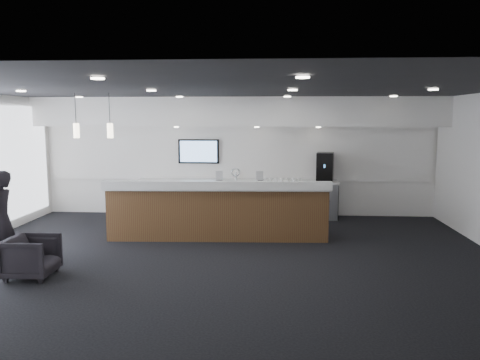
# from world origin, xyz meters

# --- Properties ---
(ground) EXTENTS (10.00, 10.00, 0.00)m
(ground) POSITION_xyz_m (0.00, 0.00, 0.00)
(ground) COLOR black
(ground) RESTS_ON ground
(ceiling) EXTENTS (10.00, 8.00, 0.02)m
(ceiling) POSITION_xyz_m (0.00, 0.00, 3.00)
(ceiling) COLOR black
(ceiling) RESTS_ON back_wall
(back_wall) EXTENTS (10.00, 0.02, 3.00)m
(back_wall) POSITION_xyz_m (0.00, 4.00, 1.50)
(back_wall) COLOR white
(back_wall) RESTS_ON ground
(soffit_bulkhead) EXTENTS (10.00, 0.90, 0.70)m
(soffit_bulkhead) POSITION_xyz_m (0.00, 3.55, 2.65)
(soffit_bulkhead) COLOR white
(soffit_bulkhead) RESTS_ON back_wall
(alcove_panel) EXTENTS (9.80, 0.06, 1.40)m
(alcove_panel) POSITION_xyz_m (0.00, 3.97, 1.60)
(alcove_panel) COLOR white
(alcove_panel) RESTS_ON back_wall
(back_credenza) EXTENTS (5.06, 0.66, 0.95)m
(back_credenza) POSITION_xyz_m (-0.00, 3.64, 0.48)
(back_credenza) COLOR #9EA0A7
(back_credenza) RESTS_ON ground
(wall_tv) EXTENTS (1.05, 0.08, 0.62)m
(wall_tv) POSITION_xyz_m (-1.00, 3.91, 1.65)
(wall_tv) COLOR black
(wall_tv) RESTS_ON back_wall
(pendant_left) EXTENTS (0.12, 0.12, 0.30)m
(pendant_left) POSITION_xyz_m (-2.40, 0.80, 2.25)
(pendant_left) COLOR beige
(pendant_left) RESTS_ON ceiling
(pendant_right) EXTENTS (0.12, 0.12, 0.30)m
(pendant_right) POSITION_xyz_m (-3.10, 0.80, 2.25)
(pendant_right) COLOR beige
(pendant_right) RESTS_ON ceiling
(ceiling_can_lights) EXTENTS (7.00, 5.00, 0.02)m
(ceiling_can_lights) POSITION_xyz_m (0.00, 0.00, 2.97)
(ceiling_can_lights) COLOR white
(ceiling_can_lights) RESTS_ON ceiling
(service_counter) EXTENTS (4.61, 0.96, 1.49)m
(service_counter) POSITION_xyz_m (-0.24, 1.50, 0.58)
(service_counter) COLOR #4F2C1A
(service_counter) RESTS_ON ground
(coffee_machine) EXTENTS (0.48, 0.56, 0.70)m
(coffee_machine) POSITION_xyz_m (2.20, 3.68, 1.30)
(coffee_machine) COLOR black
(coffee_machine) RESTS_ON back_credenza
(info_sign_left) EXTENTS (0.18, 0.04, 0.24)m
(info_sign_left) POSITION_xyz_m (-0.43, 3.55, 1.07)
(info_sign_left) COLOR silver
(info_sign_left) RESTS_ON back_credenza
(info_sign_right) EXTENTS (0.18, 0.06, 0.24)m
(info_sign_right) POSITION_xyz_m (0.58, 3.56, 1.07)
(info_sign_right) COLOR silver
(info_sign_right) RESTS_ON back_credenza
(armchair) EXTENTS (0.74, 0.72, 0.66)m
(armchair) POSITION_xyz_m (-2.91, -1.06, 0.33)
(armchair) COLOR black
(armchair) RESTS_ON ground
(lounge_guest) EXTENTS (0.44, 0.63, 1.63)m
(lounge_guest) POSITION_xyz_m (-3.70, -0.53, 0.82)
(lounge_guest) COLOR black
(lounge_guest) RESTS_ON ground
(cup_0) EXTENTS (0.09, 0.09, 0.09)m
(cup_0) POSITION_xyz_m (1.57, 3.53, 0.99)
(cup_0) COLOR white
(cup_0) RESTS_ON back_credenza
(cup_1) EXTENTS (0.13, 0.13, 0.09)m
(cup_1) POSITION_xyz_m (1.43, 3.53, 0.99)
(cup_1) COLOR white
(cup_1) RESTS_ON back_credenza
(cup_2) EXTENTS (0.12, 0.12, 0.09)m
(cup_2) POSITION_xyz_m (1.29, 3.53, 0.99)
(cup_2) COLOR white
(cup_2) RESTS_ON back_credenza
(cup_3) EXTENTS (0.12, 0.12, 0.09)m
(cup_3) POSITION_xyz_m (1.15, 3.53, 0.99)
(cup_3) COLOR white
(cup_3) RESTS_ON back_credenza
(cup_4) EXTENTS (0.13, 0.13, 0.09)m
(cup_4) POSITION_xyz_m (1.01, 3.53, 0.99)
(cup_4) COLOR white
(cup_4) RESTS_ON back_credenza
(cup_5) EXTENTS (0.10, 0.10, 0.09)m
(cup_5) POSITION_xyz_m (0.87, 3.53, 0.99)
(cup_5) COLOR white
(cup_5) RESTS_ON back_credenza
(cup_6) EXTENTS (0.13, 0.13, 0.09)m
(cup_6) POSITION_xyz_m (0.73, 3.53, 0.99)
(cup_6) COLOR white
(cup_6) RESTS_ON back_credenza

